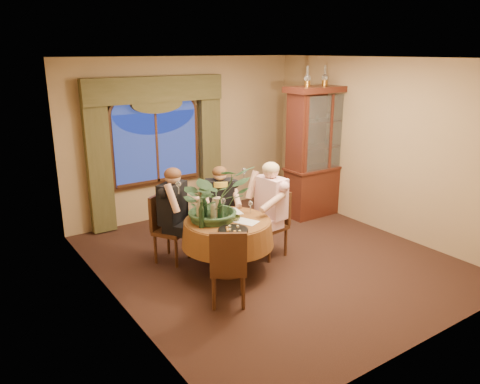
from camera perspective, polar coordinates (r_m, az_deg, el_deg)
floor at (r=6.87m, az=3.67°, el=-8.07°), size 5.00×5.00×0.00m
wall_back at (r=8.47m, az=-6.65°, el=6.62°), size 4.50×0.00×4.50m
wall_right at (r=7.97m, az=16.81°, el=5.36°), size 0.00×5.00×5.00m
ceiling at (r=6.23m, az=4.18°, el=15.98°), size 5.00×5.00×0.00m
window at (r=8.17m, az=-10.13°, el=5.38°), size 1.62×0.10×1.32m
arched_transom at (r=8.05m, az=-10.42°, el=10.82°), size 1.60×0.06×0.44m
drapery_left at (r=7.79m, az=-16.84°, el=3.45°), size 0.38×0.14×2.32m
drapery_right at (r=8.61m, az=-3.69°, el=5.38°), size 0.38×0.14×2.32m
swag_valance at (r=7.96m, az=-10.26°, el=12.21°), size 2.45×0.16×0.42m
dining_table at (r=6.32m, az=-1.51°, el=-6.60°), size 1.45×1.45×0.75m
china_cabinet at (r=8.54m, az=9.86°, el=4.88°), size 1.42×0.56×2.31m
oil_lamp_left at (r=8.09m, az=8.23°, el=13.78°), size 0.11×0.11×0.34m
oil_lamp_center at (r=8.37m, az=10.32°, el=13.78°), size 0.11×0.11×0.34m
oil_lamp_right at (r=8.65m, az=12.28°, el=13.77°), size 0.11×0.11×0.34m
chair_right at (r=6.79m, az=3.61°, el=-3.99°), size 0.47×0.47×0.96m
chair_back_right at (r=7.05m, az=-2.17°, el=-3.14°), size 0.57×0.57×0.96m
chair_back at (r=6.68m, az=-8.36°, el=-4.49°), size 0.58×0.58×0.96m
chair_front_left at (r=5.54m, az=-1.44°, el=-8.95°), size 0.58×0.58×0.96m
person_pink at (r=6.70m, az=3.80°, el=-2.19°), size 0.52×0.55×1.42m
person_back at (r=6.58m, az=-8.15°, el=-2.85°), size 0.66×0.65×1.38m
person_scarf at (r=6.96m, az=-2.44°, el=-1.96°), size 0.60×0.58×1.29m
stoneware_vase at (r=6.17m, az=-2.81°, el=-2.01°), size 0.16×0.16×0.29m
centerpiece_plant at (r=6.05m, az=-3.20°, el=2.28°), size 0.97×1.08×0.84m
olive_bowl at (r=6.17m, az=-0.73°, el=-3.21°), size 0.17×0.17×0.05m
cheese_platter at (r=5.80m, az=-0.83°, el=-4.67°), size 0.38×0.38×0.02m
wine_bottle_0 at (r=5.88m, az=-4.73°, el=-2.83°), size 0.07×0.07×0.33m
wine_bottle_1 at (r=6.16m, az=-4.35°, el=-1.91°), size 0.07×0.07×0.33m
wine_bottle_2 at (r=5.99m, az=-2.45°, el=-2.44°), size 0.07×0.07×0.33m
wine_bottle_3 at (r=6.04m, az=-3.29°, el=-2.26°), size 0.07×0.07×0.33m
wine_bottle_4 at (r=6.04m, az=-5.01°, el=-2.32°), size 0.07×0.07×0.33m
tasting_paper_0 at (r=6.11m, az=0.76°, el=-3.63°), size 0.31×0.36×0.00m
tasting_paper_1 at (r=6.48m, az=-0.91°, el=-2.40°), size 0.27×0.34×0.00m
wine_glass_person_pink at (r=6.40m, az=1.28°, el=-1.84°), size 0.07×0.07×0.18m
wine_glass_person_back at (r=6.33m, az=-4.87°, el=-2.13°), size 0.07×0.07×0.18m
wine_glass_person_scarf at (r=6.53m, az=-2.03°, el=-1.45°), size 0.07×0.07×0.18m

